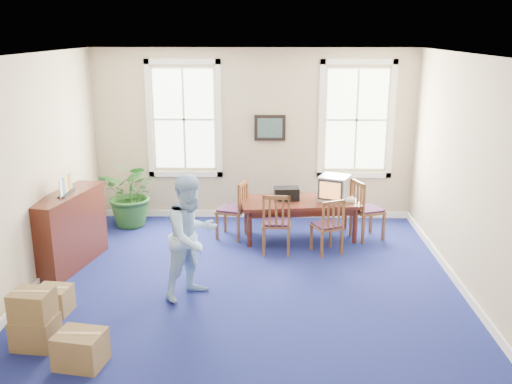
{
  "coord_description": "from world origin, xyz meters",
  "views": [
    {
      "loc": [
        0.28,
        -7.3,
        3.51
      ],
      "look_at": [
        0.1,
        0.6,
        1.25
      ],
      "focal_mm": 40.0,
      "sensor_mm": 36.0,
      "label": 1
    }
  ],
  "objects_px": {
    "potted_plant": "(132,193)",
    "cardboard_boxes": "(53,314)",
    "chair_near_left": "(276,222)",
    "credenza": "(68,229)",
    "crt_tv": "(334,188)",
    "man": "(192,237)",
    "conference_table": "(299,219)"
  },
  "relations": [
    {
      "from": "potted_plant",
      "to": "cardboard_boxes",
      "type": "xyz_separation_m",
      "value": [
        0.02,
        -4.11,
        -0.26
      ]
    },
    {
      "from": "chair_near_left",
      "to": "credenza",
      "type": "relative_size",
      "value": 0.66
    },
    {
      "from": "crt_tv",
      "to": "man",
      "type": "distance_m",
      "value": 3.17
    },
    {
      "from": "chair_near_left",
      "to": "potted_plant",
      "type": "relative_size",
      "value": 0.82
    },
    {
      "from": "credenza",
      "to": "crt_tv",
      "type": "bearing_deg",
      "value": 30.21
    },
    {
      "from": "crt_tv",
      "to": "chair_near_left",
      "type": "xyz_separation_m",
      "value": [
        -1.0,
        -0.72,
        -0.38
      ]
    },
    {
      "from": "conference_table",
      "to": "credenza",
      "type": "height_order",
      "value": "credenza"
    },
    {
      "from": "chair_near_left",
      "to": "credenza",
      "type": "bearing_deg",
      "value": 13.16
    },
    {
      "from": "man",
      "to": "cardboard_boxes",
      "type": "relative_size",
      "value": 1.34
    },
    {
      "from": "chair_near_left",
      "to": "crt_tv",
      "type": "bearing_deg",
      "value": -142.22
    },
    {
      "from": "conference_table",
      "to": "man",
      "type": "bearing_deg",
      "value": -130.67
    },
    {
      "from": "chair_near_left",
      "to": "man",
      "type": "bearing_deg",
      "value": 56.18
    },
    {
      "from": "man",
      "to": "potted_plant",
      "type": "distance_m",
      "value": 3.22
    },
    {
      "from": "man",
      "to": "cardboard_boxes",
      "type": "distance_m",
      "value": 1.98
    },
    {
      "from": "chair_near_left",
      "to": "man",
      "type": "xyz_separation_m",
      "value": [
        -1.15,
        -1.61,
        0.34
      ]
    },
    {
      "from": "conference_table",
      "to": "credenza",
      "type": "bearing_deg",
      "value": -166.16
    },
    {
      "from": "conference_table",
      "to": "cardboard_boxes",
      "type": "height_order",
      "value": "cardboard_boxes"
    },
    {
      "from": "crt_tv",
      "to": "man",
      "type": "xyz_separation_m",
      "value": [
        -2.15,
        -2.33,
        -0.04
      ]
    },
    {
      "from": "credenza",
      "to": "conference_table",
      "type": "bearing_deg",
      "value": 32.32
    },
    {
      "from": "conference_table",
      "to": "cardboard_boxes",
      "type": "distance_m",
      "value": 4.65
    },
    {
      "from": "potted_plant",
      "to": "man",
      "type": "bearing_deg",
      "value": -62.67
    },
    {
      "from": "chair_near_left",
      "to": "cardboard_boxes",
      "type": "relative_size",
      "value": 0.8
    },
    {
      "from": "conference_table",
      "to": "potted_plant",
      "type": "bearing_deg",
      "value": 163.02
    },
    {
      "from": "conference_table",
      "to": "crt_tv",
      "type": "distance_m",
      "value": 0.81
    },
    {
      "from": "conference_table",
      "to": "man",
      "type": "height_order",
      "value": "man"
    },
    {
      "from": "credenza",
      "to": "cardboard_boxes",
      "type": "distance_m",
      "value": 2.31
    },
    {
      "from": "man",
      "to": "chair_near_left",
      "type": "bearing_deg",
      "value": 6.35
    },
    {
      "from": "chair_near_left",
      "to": "cardboard_boxes",
      "type": "bearing_deg",
      "value": 49.52
    },
    {
      "from": "cardboard_boxes",
      "to": "conference_table",
      "type": "bearing_deg",
      "value": 49.67
    },
    {
      "from": "crt_tv",
      "to": "potted_plant",
      "type": "bearing_deg",
      "value": -164.61
    },
    {
      "from": "conference_table",
      "to": "cardboard_boxes",
      "type": "relative_size",
      "value": 1.57
    },
    {
      "from": "man",
      "to": "potted_plant",
      "type": "xyz_separation_m",
      "value": [
        -1.47,
        2.85,
        -0.23
      ]
    }
  ]
}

